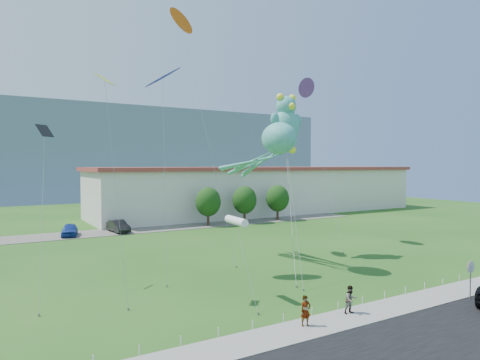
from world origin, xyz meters
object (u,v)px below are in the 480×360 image
Objects in this scene: warehouse at (263,190)px; teddy_bear_kite at (286,122)px; octopus_kite at (269,149)px; parked_car_blue at (70,230)px; parked_car_black at (118,226)px; stop_sign at (471,271)px; pedestrian_left at (306,311)px; pedestrian_right at (351,299)px.

teddy_bear_kite is (-18.49, -31.47, 8.45)m from warehouse.
octopus_kite is at bearing -144.33° from teddy_bear_kite.
parked_car_black is at bearing 11.74° from parked_car_blue.
stop_sign is 0.54× the size of parked_car_black.
parked_car_blue is (-17.79, 38.70, -1.08)m from stop_sign.
warehouse is 41.23m from octopus_kite.
parked_car_black is (5.78, -0.12, 0.03)m from parked_car_blue.
parked_car_blue is at bearing -164.51° from warehouse.
stop_sign reaches higher than pedestrian_left.
octopus_kite reaches higher than parked_car_blue.
teddy_bear_kite reaches higher than octopus_kite.
teddy_bear_kite is (6.55, 14.87, 11.69)m from pedestrian_right.
pedestrian_left is at bearing -172.26° from pedestrian_right.
pedestrian_left is 3.43m from pedestrian_right.
warehouse is 35.74m from parked_car_blue.
octopus_kite is at bearing -51.11° from parked_car_blue.
octopus_kite is 0.84× the size of teddy_bear_kite.
warehouse reaches higher than stop_sign.
parked_car_blue is at bearing 115.92° from octopus_kite.
parked_car_blue is (-5.83, 37.00, -0.11)m from pedestrian_left.
teddy_bear_kite is at bearing -41.30° from parked_car_blue.
teddy_bear_kite is at bearing -71.12° from parked_car_black.
pedestrian_right is at bearing -113.76° from teddy_bear_kite.
parked_car_black is (-28.51, -9.63, -3.31)m from warehouse.
warehouse is at bearing 59.55° from teddy_bear_kite.
pedestrian_right is 37.97m from parked_car_blue.
octopus_kite reaches higher than warehouse.
octopus_kite is (6.22, -24.56, 9.09)m from parked_car_black.
warehouse is at bearing 71.10° from stop_sign.
stop_sign is 0.59× the size of parked_car_blue.
stop_sign reaches higher than pedestrian_right.
octopus_kite is at bearing -123.11° from warehouse.
pedestrian_left is 0.35× the size of parked_car_black.
stop_sign is 8.80m from pedestrian_right.
parked_car_black is at bearing 104.21° from octopus_kite.
parked_car_blue is at bearing 173.00° from parked_car_black.
warehouse is 38.51× the size of pedestrian_right.
parked_car_blue is at bearing 125.73° from teddy_bear_kite.
stop_sign is at bearing -67.53° from octopus_kite.
pedestrian_right is at bearing -118.39° from warehouse.
pedestrian_left is at bearing -95.70° from parked_car_black.
stop_sign is at bearing -52.34° from parked_car_blue.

